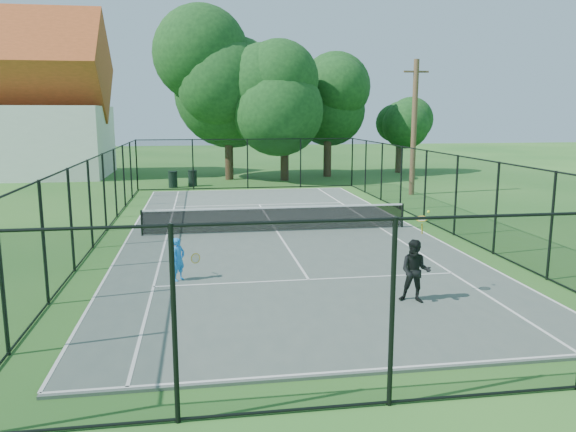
{
  "coord_description": "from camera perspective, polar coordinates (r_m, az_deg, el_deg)",
  "views": [
    {
      "loc": [
        -2.82,
        -20.76,
        4.5
      ],
      "look_at": [
        -0.04,
        -3.0,
        1.2
      ],
      "focal_mm": 35.0,
      "sensor_mm": 36.0,
      "label": 1
    }
  ],
  "objects": [
    {
      "name": "player_blue",
      "position": [
        15.38,
        -11.04,
        -4.33
      ],
      "size": [
        0.83,
        0.5,
        1.16
      ],
      "color": "#1B85E9",
      "rests_on": "tennis_court"
    },
    {
      "name": "fence",
      "position": [
        21.17,
        -1.16,
        2.25
      ],
      "size": [
        13.1,
        26.1,
        3.0
      ],
      "color": "black",
      "rests_on": "ground"
    },
    {
      "name": "tennis_net",
      "position": [
        21.32,
        -1.15,
        -0.2
      ],
      "size": [
        10.08,
        0.08,
        0.95
      ],
      "color": "black",
      "rests_on": "tennis_court"
    },
    {
      "name": "trash_bin_right",
      "position": [
        35.59,
        -9.68,
        3.81
      ],
      "size": [
        0.58,
        0.58,
        1.0
      ],
      "color": "black",
      "rests_on": "ground"
    },
    {
      "name": "tree_near_mid",
      "position": [
        38.02,
        -0.36,
        11.33
      ],
      "size": [
        6.35,
        6.35,
        8.31
      ],
      "color": "#332114",
      "rests_on": "ground"
    },
    {
      "name": "tree_near_left",
      "position": [
        38.71,
        -6.14,
        12.94
      ],
      "size": [
        7.79,
        7.79,
        10.16
      ],
      "color": "#332114",
      "rests_on": "ground"
    },
    {
      "name": "utility_pole",
      "position": [
        31.98,
        12.68,
        8.81
      ],
      "size": [
        1.4,
        0.3,
        7.37
      ],
      "color": "#4C3823",
      "rests_on": "ground"
    },
    {
      "name": "tennis_court",
      "position": [
        21.43,
        -1.15,
        -1.64
      ],
      "size": [
        11.0,
        24.0,
        0.06
      ],
      "primitive_type": "cube",
      "color": "#505E57",
      "rests_on": "ground"
    },
    {
      "name": "player_black",
      "position": [
        13.68,
        12.8,
        -5.47
      ],
      "size": [
        1.0,
        1.03,
        2.11
      ],
      "color": "black",
      "rests_on": "tennis_court"
    },
    {
      "name": "tree_far_right",
      "position": [
        43.98,
        11.32,
        8.42
      ],
      "size": [
        3.83,
        3.83,
        5.07
      ],
      "color": "#332114",
      "rests_on": "ground"
    },
    {
      "name": "trash_bin_left",
      "position": [
        35.14,
        -11.62,
        3.68
      ],
      "size": [
        0.58,
        0.58,
        1.01
      ],
      "color": "black",
      "rests_on": "ground"
    },
    {
      "name": "tree_near_right",
      "position": [
        40.47,
        4.09,
        10.87
      ],
      "size": [
        5.53,
        5.53,
        7.63
      ],
      "color": "#332114",
      "rests_on": "ground"
    },
    {
      "name": "ground",
      "position": [
        21.43,
        -1.15,
        -1.72
      ],
      "size": [
        120.0,
        120.0,
        0.0
      ],
      "primitive_type": "plane",
      "color": "#1F581E"
    }
  ]
}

